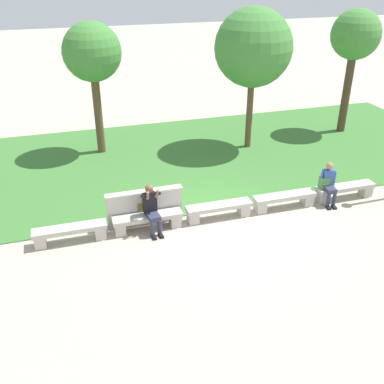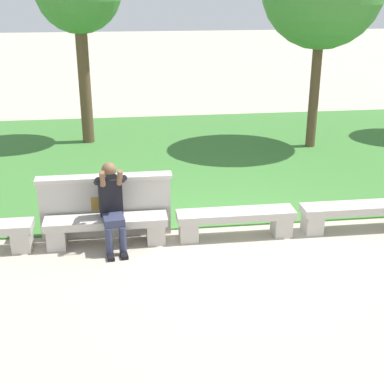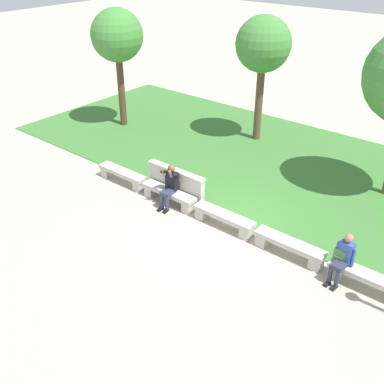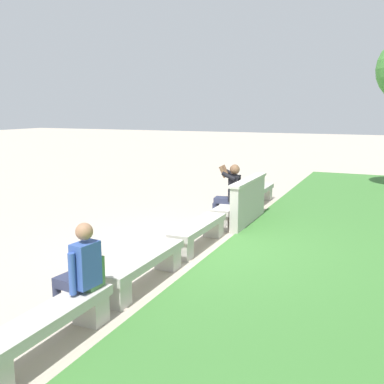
% 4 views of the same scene
% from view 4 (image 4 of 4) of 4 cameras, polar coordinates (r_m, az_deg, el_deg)
% --- Properties ---
extents(ground_plane, '(80.00, 80.00, 0.00)m').
position_cam_4_polar(ground_plane, '(8.40, 0.85, -6.93)').
color(ground_plane, '#B2A593').
extents(bench_main, '(1.87, 0.40, 0.45)m').
position_cam_4_polar(bench_main, '(12.05, 8.38, -0.21)').
color(bench_main, '#B7B2A8').
rests_on(bench_main, ground).
extents(bench_near, '(1.87, 0.40, 0.45)m').
position_cam_4_polar(bench_near, '(10.15, 5.31, -2.16)').
color(bench_near, '#B7B2A8').
rests_on(bench_near, ground).
extents(bench_mid, '(1.87, 0.40, 0.45)m').
position_cam_4_polar(bench_mid, '(8.31, 0.85, -4.98)').
color(bench_mid, '#B7B2A8').
rests_on(bench_mid, ground).
extents(bench_far, '(1.87, 0.40, 0.45)m').
position_cam_4_polar(bench_far, '(6.58, -6.12, -9.26)').
color(bench_far, '#B7B2A8').
rests_on(bench_far, ground).
extents(bench_end, '(1.87, 0.40, 0.45)m').
position_cam_4_polar(bench_end, '(5.08, -18.01, -15.98)').
color(bench_end, '#B7B2A8').
rests_on(bench_end, ground).
extents(backrest_wall_with_plaque, '(2.09, 0.24, 1.01)m').
position_cam_4_polar(backrest_wall_with_plaque, '(10.01, 7.18, -1.11)').
color(backrest_wall_with_plaque, '#B7B2A8').
rests_on(backrest_wall_with_plaque, ground).
extents(person_photographer, '(0.51, 0.76, 1.32)m').
position_cam_4_polar(person_photographer, '(9.99, 4.75, 0.21)').
color(person_photographer, black).
rests_on(person_photographer, ground).
extents(person_distant, '(0.48, 0.70, 1.26)m').
position_cam_4_polar(person_distant, '(5.43, -14.12, -9.71)').
color(person_distant, black).
rests_on(person_distant, ground).
extents(backpack, '(0.28, 0.24, 0.43)m').
position_cam_4_polar(backpack, '(5.46, -12.79, -10.03)').
color(backpack, '#4C7F47').
rests_on(backpack, bench_end).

